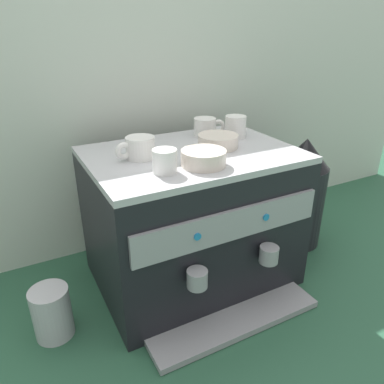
% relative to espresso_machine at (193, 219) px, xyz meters
% --- Properties ---
extents(ground_plane, '(4.00, 4.00, 0.00)m').
position_rel_espresso_machine_xyz_m(ground_plane, '(0.00, 0.00, -0.22)').
color(ground_plane, '#28563D').
extents(tiled_backsplash_wall, '(2.80, 0.03, 0.94)m').
position_rel_espresso_machine_xyz_m(tiled_backsplash_wall, '(0.00, 0.34, 0.25)').
color(tiled_backsplash_wall, silver).
rests_on(tiled_backsplash_wall, ground_plane).
extents(espresso_machine, '(0.62, 0.55, 0.45)m').
position_rel_espresso_machine_xyz_m(espresso_machine, '(0.00, 0.00, 0.00)').
color(espresso_machine, black).
rests_on(espresso_machine, ground_plane).
extents(ceramic_cup_0, '(0.07, 0.09, 0.06)m').
position_rel_espresso_machine_xyz_m(ceramic_cup_0, '(-0.14, -0.11, 0.26)').
color(ceramic_cup_0, white).
rests_on(ceramic_cup_0, espresso_machine).
extents(ceramic_cup_1, '(0.11, 0.07, 0.06)m').
position_rel_espresso_machine_xyz_m(ceramic_cup_1, '(0.12, 0.13, 0.26)').
color(ceramic_cup_1, white).
rests_on(ceramic_cup_1, espresso_machine).
extents(ceramic_cup_2, '(0.09, 0.09, 0.07)m').
position_rel_espresso_machine_xyz_m(ceramic_cup_2, '(0.20, 0.08, 0.26)').
color(ceramic_cup_2, white).
rests_on(ceramic_cup_2, espresso_machine).
extents(ceramic_cup_3, '(0.12, 0.08, 0.06)m').
position_rel_espresso_machine_xyz_m(ceramic_cup_3, '(-0.16, 0.02, 0.26)').
color(ceramic_cup_3, white).
rests_on(ceramic_cup_3, espresso_machine).
extents(ceramic_bowl_0, '(0.13, 0.13, 0.04)m').
position_rel_espresso_machine_xyz_m(ceramic_bowl_0, '(0.09, 0.00, 0.25)').
color(ceramic_bowl_0, beige).
rests_on(ceramic_bowl_0, espresso_machine).
extents(ceramic_bowl_1, '(0.12, 0.12, 0.04)m').
position_rel_espresso_machine_xyz_m(ceramic_bowl_1, '(-0.03, -0.11, 0.25)').
color(ceramic_bowl_1, beige).
rests_on(ceramic_bowl_1, espresso_machine).
extents(coffee_grinder, '(0.19, 0.19, 0.43)m').
position_rel_espresso_machine_xyz_m(coffee_grinder, '(0.47, 0.00, -0.01)').
color(coffee_grinder, black).
rests_on(coffee_grinder, ground_plane).
extents(milk_pitcher, '(0.11, 0.11, 0.15)m').
position_rel_espresso_machine_xyz_m(milk_pitcher, '(-0.47, -0.05, -0.15)').
color(milk_pitcher, '#B7B7BC').
rests_on(milk_pitcher, ground_plane).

